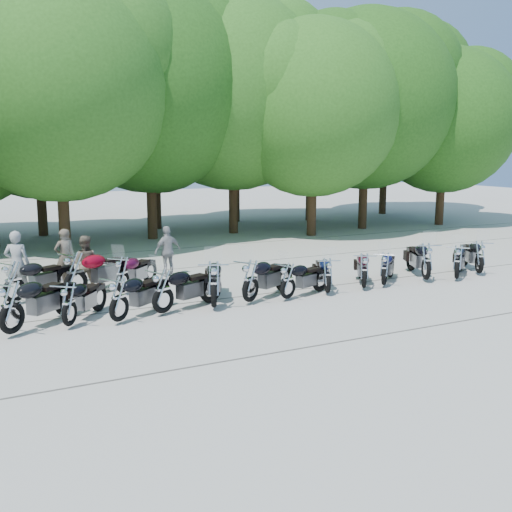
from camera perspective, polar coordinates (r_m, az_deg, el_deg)
name	(u,v)px	position (r m, az deg, el deg)	size (l,w,h in m)	color
ground	(282,307)	(15.44, 2.49, -4.90)	(90.00, 90.00, 0.00)	#A39D93
tree_3	(57,87)	(24.66, -18.46, 15.03)	(8.70, 8.70, 10.67)	#3A2614
tree_4	(148,88)	(27.39, -10.23, 15.50)	(9.13, 9.13, 11.20)	#3A2614
tree_5	(233,93)	(28.91, -2.24, 15.23)	(9.04, 9.04, 11.10)	#3A2614
tree_6	(313,109)	(28.13, 5.47, 13.78)	(8.00, 8.00, 9.82)	#3A2614
tree_7	(366,100)	(31.01, 10.44, 14.39)	(8.79, 8.79, 10.79)	#3A2614
tree_8	(444,121)	(33.50, 17.50, 12.20)	(7.53, 7.53, 9.25)	#3A2614
tree_11	(36,116)	(29.71, -20.21, 12.41)	(7.56, 7.56, 9.28)	#3A2614
tree_12	(154,114)	(30.91, -9.68, 13.19)	(7.88, 7.88, 9.67)	#3A2614
tree_13	(235,111)	(33.60, -1.99, 13.60)	(8.31, 8.31, 10.20)	#3A2614
tree_14	(311,116)	(34.25, 5.25, 13.15)	(8.02, 8.02, 9.84)	#3A2614
tree_15	(386,99)	(38.49, 12.31, 14.42)	(9.67, 9.67, 11.86)	#3A2614
motorcycle_1	(11,306)	(13.91, -22.31, -4.39)	(0.75, 2.47, 1.40)	black
motorcycle_2	(69,303)	(14.15, -17.40, -4.30)	(0.64, 2.09, 1.18)	black
motorcycle_3	(119,298)	(14.19, -12.95, -3.90)	(0.67, 2.21, 1.25)	black
motorcycle_4	(163,290)	(14.69, -8.87, -3.21)	(0.69, 2.28, 1.29)	black
motorcycle_5	(214,283)	(15.05, -4.04, -2.56)	(0.76, 2.48, 1.40)	black
motorcycle_6	(250,279)	(15.57, -0.54, -2.25)	(0.72, 2.35, 1.33)	black
motorcycle_7	(288,280)	(15.97, 3.05, -2.27)	(0.62, 2.04, 1.15)	black
motorcycle_8	(328,274)	(16.70, 6.83, -1.75)	(0.63, 2.07, 1.17)	#0D153A
motorcycle_9	(364,270)	(17.44, 10.27, -1.28)	(0.65, 2.13, 1.20)	#320614
motorcycle_10	(385,268)	(17.93, 12.16, -1.10)	(0.63, 2.05, 1.16)	black
motorcycle_11	(427,260)	(18.92, 15.94, -0.39)	(0.73, 2.39, 1.35)	black
motorcycle_12	(458,261)	(19.38, 18.66, -0.45)	(0.67, 2.20, 1.24)	black
motorcycle_13	(480,256)	(20.48, 20.54, -0.01)	(0.67, 2.21, 1.25)	black
motorcycle_14	(13,280)	(16.74, -22.11, -2.17)	(0.70, 2.31, 1.30)	black
motorcycle_15	(75,273)	(16.89, -16.82, -1.53)	(0.77, 2.53, 1.43)	maroon
motorcycle_16	(122,273)	(17.01, -12.61, -1.63)	(0.65, 2.15, 1.21)	#3D0822
rider_0	(17,264)	(17.65, -21.81, -0.68)	(0.67, 0.44, 1.83)	gray
rider_1	(85,264)	(17.64, -15.99, -0.70)	(0.78, 0.61, 1.61)	brown
rider_2	(168,251)	(19.26, -8.41, 0.47)	(0.95, 0.39, 1.61)	#959598
rider_3	(65,257)	(18.66, -17.77, -0.09)	(0.62, 0.41, 1.69)	brown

